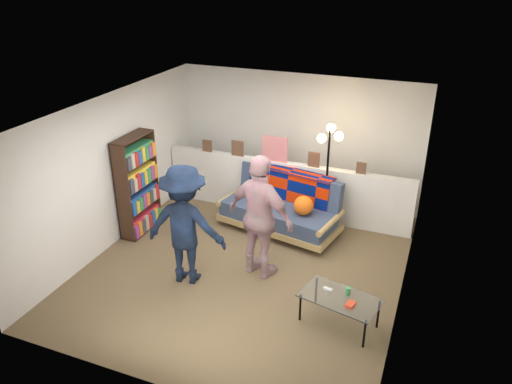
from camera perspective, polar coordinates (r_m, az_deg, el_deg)
ground at (r=7.61m, az=-1.12°, el=-8.37°), size 5.00×5.00×0.00m
room_shell at (r=7.23m, az=0.21°, el=4.68°), size 4.60×5.05×2.45m
half_wall_ledge at (r=8.84m, az=3.34°, el=0.39°), size 4.45×0.15×1.00m
ledge_decor at (r=8.63m, az=1.98°, el=4.65°), size 2.97×0.02×0.45m
futon_sofa at (r=8.39m, az=3.03°, el=-1.82°), size 2.13×1.29×0.86m
bookshelf at (r=8.42m, az=-13.38°, el=0.47°), size 0.28×0.84×1.67m
coffee_table at (r=6.40m, az=9.62°, el=-12.00°), size 1.06×0.73×0.50m
floor_lamp at (r=8.20m, az=8.32°, el=4.03°), size 0.42×0.34×1.81m
person_left at (r=6.94m, az=-8.11°, el=-3.76°), size 1.20×0.78×1.75m
person_right at (r=6.97m, az=0.54°, el=-2.96°), size 1.17×0.74×1.84m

